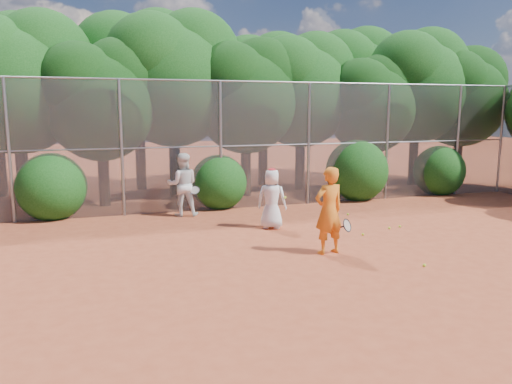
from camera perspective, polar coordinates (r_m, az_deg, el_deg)
name	(u,v)px	position (r m, az deg, el deg)	size (l,w,h in m)	color
ground	(338,259)	(10.82, 9.32, -7.55)	(80.00, 80.00, 0.00)	#A24124
fence_back	(248,144)	(15.90, -0.97, 5.52)	(20.05, 0.09, 4.03)	gray
tree_1	(17,76)	(17.83, -25.60, 11.83)	(4.64, 4.03, 6.35)	black
tree_2	(101,95)	(16.99, -17.26, 10.52)	(3.99, 3.47, 5.47)	black
tree_3	(174,73)	(18.26, -9.35, 13.26)	(4.89, 4.26, 6.70)	black
tree_4	(247,92)	(18.21, -1.07, 11.38)	(4.19, 3.64, 5.73)	black
tree_5	(302,86)	(19.85, 5.28, 12.02)	(4.51, 3.92, 6.17)	black
tree_6	(372,101)	(20.09, 13.06, 10.13)	(3.86, 3.36, 5.29)	black
tree_7	(418,81)	(22.02, 18.02, 11.95)	(4.77, 4.14, 6.53)	black
tree_8	(462,93)	(22.99, 22.49, 10.42)	(4.25, 3.70, 5.82)	black
tree_10	(139,70)	(20.33, -13.24, 13.39)	(5.15, 4.48, 7.06)	black
tree_11	(264,84)	(20.98, 0.94, 12.23)	(4.64, 4.03, 6.35)	black
tree_12	(354,78)	(23.41, 11.16, 12.62)	(5.02, 4.37, 6.88)	black
bush_0	(51,184)	(15.63, -22.35, 0.86)	(2.00, 2.00, 2.00)	#104311
bush_1	(219,180)	(16.07, -4.28, 1.40)	(1.80, 1.80, 1.80)	#104311
bush_2	(357,168)	(17.92, 11.43, 2.71)	(2.20, 2.20, 2.20)	#104311
bush_3	(439,169)	(19.90, 20.21, 2.54)	(1.90, 1.90, 1.90)	#104311
player_yellow	(329,211)	(10.96, 8.33, -2.13)	(0.90, 0.62, 1.92)	orange
player_teen	(272,199)	(13.20, 1.82, -0.75)	(0.93, 0.84, 1.62)	white
player_white	(183,185)	(14.92, -8.38, 0.85)	(1.02, 0.88, 1.87)	white
ball_0	(400,226)	(13.96, 16.11, -3.79)	(0.07, 0.07, 0.07)	#BCE629
ball_1	(424,265)	(10.70, 18.68, -7.94)	(0.07, 0.07, 0.07)	#BCE629
ball_2	(389,228)	(13.70, 14.99, -3.99)	(0.07, 0.07, 0.07)	#BCE629
ball_3	(363,234)	(12.85, 12.12, -4.76)	(0.07, 0.07, 0.07)	#BCE629
ball_4	(348,214)	(15.20, 10.45, -2.51)	(0.07, 0.07, 0.07)	#BCE629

